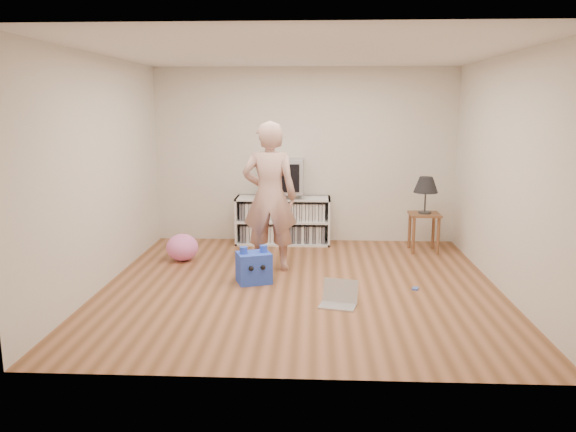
# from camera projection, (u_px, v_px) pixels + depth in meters

# --- Properties ---
(ground) EXTENTS (4.50, 4.50, 0.00)m
(ground) POSITION_uv_depth(u_px,v_px,m) (300.00, 286.00, 6.47)
(ground) COLOR brown
(ground) RESTS_ON ground
(walls) EXTENTS (4.52, 4.52, 2.60)m
(walls) POSITION_uv_depth(u_px,v_px,m) (301.00, 173.00, 6.21)
(walls) COLOR silver
(walls) RESTS_ON ground
(ceiling) EXTENTS (4.50, 4.50, 0.01)m
(ceiling) POSITION_uv_depth(u_px,v_px,m) (301.00, 52.00, 5.96)
(ceiling) COLOR white
(ceiling) RESTS_ON walls
(media_unit) EXTENTS (1.40, 0.45, 0.70)m
(media_unit) POSITION_uv_depth(u_px,v_px,m) (283.00, 220.00, 8.41)
(media_unit) COLOR white
(media_unit) RESTS_ON ground
(dvd_deck) EXTENTS (0.45, 0.35, 0.07)m
(dvd_deck) POSITION_uv_depth(u_px,v_px,m) (283.00, 195.00, 8.32)
(dvd_deck) COLOR gray
(dvd_deck) RESTS_ON media_unit
(crt_tv) EXTENTS (0.60, 0.53, 0.50)m
(crt_tv) POSITION_uv_depth(u_px,v_px,m) (283.00, 176.00, 8.26)
(crt_tv) COLOR #97979B
(crt_tv) RESTS_ON dvd_deck
(side_table) EXTENTS (0.42, 0.42, 0.55)m
(side_table) POSITION_uv_depth(u_px,v_px,m) (424.00, 223.00, 7.92)
(side_table) COLOR brown
(side_table) RESTS_ON ground
(table_lamp) EXTENTS (0.34, 0.34, 0.52)m
(table_lamp) POSITION_uv_depth(u_px,v_px,m) (426.00, 186.00, 7.82)
(table_lamp) COLOR #333333
(table_lamp) RESTS_ON side_table
(person) EXTENTS (0.68, 0.45, 1.86)m
(person) POSITION_uv_depth(u_px,v_px,m) (270.00, 197.00, 6.94)
(person) COLOR tan
(person) RESTS_ON ground
(laptop) EXTENTS (0.43, 0.37, 0.25)m
(laptop) POSITION_uv_depth(u_px,v_px,m) (339.00, 298.00, 5.84)
(laptop) COLOR silver
(laptop) RESTS_ON ground
(playing_cards) EXTENTS (0.09, 0.11, 0.02)m
(playing_cards) POSITION_uv_depth(u_px,v_px,m) (415.00, 289.00, 6.33)
(playing_cards) COLOR #4862C2
(playing_cards) RESTS_ON ground
(plush_blue) EXTENTS (0.46, 0.41, 0.44)m
(plush_blue) POSITION_uv_depth(u_px,v_px,m) (254.00, 267.00, 6.55)
(plush_blue) COLOR blue
(plush_blue) RESTS_ON ground
(plush_pink) EXTENTS (0.56, 0.56, 0.36)m
(plush_pink) POSITION_uv_depth(u_px,v_px,m) (182.00, 247.00, 7.49)
(plush_pink) COLOR pink
(plush_pink) RESTS_ON ground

